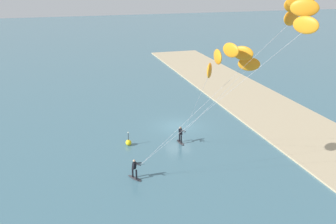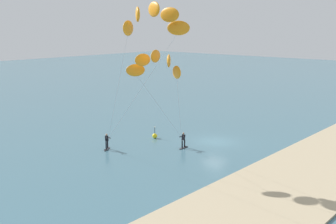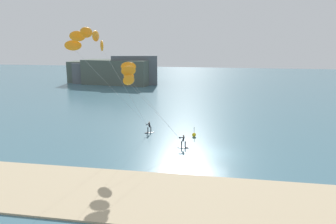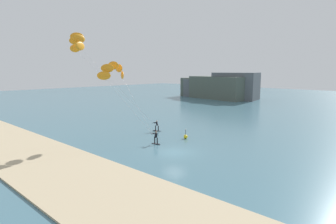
# 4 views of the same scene
# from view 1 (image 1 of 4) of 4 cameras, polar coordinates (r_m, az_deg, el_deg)

# --- Properties ---
(ground_plane) EXTENTS (240.00, 240.00, 0.00)m
(ground_plane) POSITION_cam_1_polar(r_m,az_deg,el_deg) (41.66, 1.47, -2.10)
(ground_plane) COLOR #426B7A
(sand_strip) EXTENTS (80.00, 9.44, 0.16)m
(sand_strip) POSITION_cam_1_polar(r_m,az_deg,el_deg) (46.45, 15.54, -0.41)
(sand_strip) COLOR tan
(sand_strip) RESTS_ON ground
(kitesurfer_nearshore) EXTENTS (8.33, 5.19, 10.53)m
(kitesurfer_nearshore) POSITION_cam_1_polar(r_m,az_deg,el_deg) (30.24, 8.72, 7.10)
(kitesurfer_nearshore) COLOR #333338
(kitesurfer_nearshore) RESTS_ON ground
(kitesurfer_mid_water) EXTENTS (7.61, 12.76, 14.27)m
(kitesurfer_mid_water) POSITION_cam_1_polar(r_m,az_deg,el_deg) (27.94, 17.56, 12.85)
(kitesurfer_mid_water) COLOR #333338
(kitesurfer_mid_water) RESTS_ON ground
(marker_buoy) EXTENTS (0.56, 0.56, 1.38)m
(marker_buoy) POSITION_cam_1_polar(r_m,az_deg,el_deg) (37.21, -5.79, -4.44)
(marker_buoy) COLOR yellow
(marker_buoy) RESTS_ON ground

